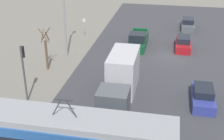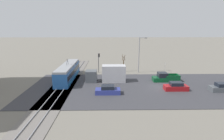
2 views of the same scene
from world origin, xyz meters
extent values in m
plane|color=slate|center=(0.00, 0.00, 0.00)|extent=(320.00, 320.00, 0.00)
cube|color=#38383D|center=(0.00, 0.00, 0.04)|extent=(18.59, 49.55, 0.08)
cube|color=black|center=(5.68, 18.60, 1.85)|extent=(13.03, 2.78, 0.95)
cube|color=gray|center=(5.68, 18.60, 3.15)|extent=(13.43, 2.53, 0.41)
cylinder|color=#2D2D33|center=(5.23, 18.60, 3.90)|extent=(0.66, 0.07, 1.15)
cylinder|color=#2D2D33|center=(6.13, 18.60, 3.90)|extent=(0.66, 0.07, 1.15)
cube|color=#2D2D33|center=(5.68, 18.60, 4.45)|extent=(1.10, 0.08, 0.06)
cube|color=#4C5156|center=(3.77, 13.27, 1.26)|extent=(2.36, 2.28, 2.36)
cube|color=#B2B2B7|center=(3.77, 8.57, 1.82)|extent=(2.36, 4.85, 3.48)
cube|color=#196B38|center=(4.96, 8.57, 2.17)|extent=(0.02, 2.43, 0.87)
cube|color=#0C4723|center=(3.75, -2.53, 0.53)|extent=(2.07, 5.54, 0.90)
cube|color=black|center=(3.75, -1.76, 1.47)|extent=(1.91, 1.88, 0.98)
cube|color=#0C4723|center=(4.70, -3.69, 1.25)|extent=(0.12, 2.77, 0.53)
cube|color=#0C4723|center=(2.80, -3.69, 1.25)|extent=(0.12, 2.77, 0.53)
cube|color=#0C4723|center=(3.75, -5.19, 1.25)|extent=(1.91, 0.22, 0.53)
cube|color=red|center=(4.56, -5.27, 0.80)|extent=(0.14, 0.04, 0.18)
cube|color=navy|center=(-3.16, 9.77, 0.51)|extent=(1.79, 4.30, 0.85)
cube|color=black|center=(-3.16, 9.77, 1.25)|extent=(1.54, 2.24, 0.63)
cube|color=maroon|center=(-1.64, -2.68, 0.52)|extent=(1.73, 4.24, 0.88)
cube|color=black|center=(-1.64, -2.68, 1.28)|extent=(1.49, 2.20, 0.65)
cube|color=#4C5156|center=(-2.38, -10.79, 0.53)|extent=(1.76, 4.32, 0.90)
cube|color=black|center=(-2.38, -10.79, 1.30)|extent=(1.51, 2.25, 0.66)
cylinder|color=#47474C|center=(11.44, 12.20, 2.45)|extent=(0.16, 0.16, 4.90)
cube|color=black|center=(11.44, 12.02, 4.42)|extent=(0.28, 0.22, 0.95)
sphere|color=#390606|center=(11.44, 11.90, 4.74)|extent=(0.18, 0.18, 0.18)
sphere|color=#3C2C06|center=(11.44, 11.90, 4.42)|extent=(0.18, 0.18, 0.18)
sphere|color=green|center=(11.44, 11.90, 4.10)|extent=(0.18, 0.18, 0.18)
cylinder|color=brown|center=(12.15, 5.82, 1.57)|extent=(0.24, 0.24, 3.15)
cylinder|color=brown|center=(12.40, 5.82, 3.64)|extent=(0.09, 0.89, 1.21)
cylinder|color=brown|center=(12.15, 6.07, 3.75)|extent=(1.07, 0.09, 1.47)
cylinder|color=brown|center=(11.90, 5.82, 3.64)|extent=(0.09, 0.89, 1.21)
cylinder|color=brown|center=(12.15, 5.57, 3.75)|extent=(1.07, 0.09, 1.47)
cylinder|color=gray|center=(11.33, 2.07, 4.44)|extent=(0.20, 0.20, 8.88)
cylinder|color=gray|center=(11.14, -4.62, 1.28)|extent=(0.06, 0.06, 2.56)
cube|color=white|center=(11.14, -4.65, 2.34)|extent=(0.32, 0.02, 0.44)
cube|color=red|center=(11.14, -4.66, 2.34)|extent=(0.31, 0.01, 0.10)
camera|label=1|loc=(-0.10, 33.35, 13.69)|focal=50.00mm
camera|label=2|loc=(-31.64, 9.55, 11.43)|focal=28.00mm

